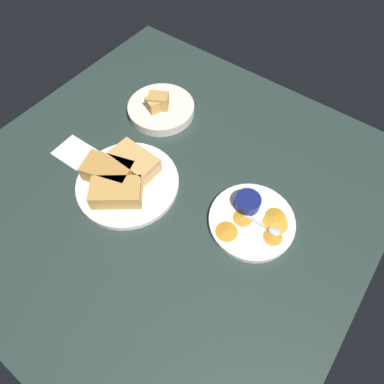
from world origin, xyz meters
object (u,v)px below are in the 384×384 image
(spoon_by_dark_ramekin, at_px, (127,185))
(spoon_by_gravy_ramekin, at_px, (269,229))
(sandwich_half_extra, at_px, (116,192))
(plate_chips_companion, at_px, (252,221))
(sandwich_half_near, at_px, (135,162))
(plate_sandwich_main, at_px, (128,183))
(ramekin_dark_sauce, at_px, (112,195))
(ramekin_light_gravy, at_px, (248,202))
(sandwich_half_far, at_px, (108,171))
(bread_basket_rear, at_px, (161,108))

(spoon_by_dark_ramekin, bearing_deg, spoon_by_gravy_ramekin, 17.26)
(sandwich_half_extra, height_order, plate_chips_companion, sandwich_half_extra)
(sandwich_half_near, relative_size, sandwich_half_extra, 0.91)
(plate_sandwich_main, xyz_separation_m, spoon_by_gravy_ramekin, (0.38, 0.11, 0.01))
(ramekin_dark_sauce, distance_m, spoon_by_gravy_ramekin, 0.41)
(plate_sandwich_main, xyz_separation_m, spoon_by_dark_ramekin, (0.01, -0.01, 0.01))
(plate_sandwich_main, relative_size, ramekin_light_gravy, 4.24)
(sandwich_half_near, bearing_deg, ramekin_light_gravy, 14.13)
(plate_sandwich_main, relative_size, sandwich_half_near, 2.08)
(sandwich_half_far, relative_size, spoon_by_gravy_ramekin, 1.49)
(sandwich_half_near, xyz_separation_m, plate_chips_companion, (0.35, 0.05, -0.03))
(plate_sandwich_main, xyz_separation_m, sandwich_half_near, (-0.01, 0.05, 0.03))
(sandwich_half_extra, height_order, ramekin_dark_sauce, sandwich_half_extra)
(plate_sandwich_main, relative_size, bread_basket_rear, 1.33)
(sandwich_half_far, height_order, sandwich_half_extra, same)
(plate_chips_companion, xyz_separation_m, bread_basket_rear, (-0.44, 0.17, 0.01))
(plate_sandwich_main, bearing_deg, sandwich_half_far, -164.57)
(ramekin_light_gravy, xyz_separation_m, spoon_by_gravy_ramekin, (0.08, -0.03, -0.01))
(sandwich_half_far, distance_m, spoon_by_gravy_ramekin, 0.45)
(sandwich_half_near, xyz_separation_m, sandwich_half_extra, (0.03, -0.10, 0.00))
(sandwich_half_extra, bearing_deg, bread_basket_rear, 110.31)
(sandwich_half_near, height_order, spoon_by_dark_ramekin, sandwich_half_near)
(sandwich_half_near, height_order, sandwich_half_extra, same)
(spoon_by_dark_ramekin, bearing_deg, ramekin_dark_sauce, -92.70)
(sandwich_half_far, bearing_deg, bread_basket_rear, 100.62)
(ramekin_light_gravy, height_order, spoon_by_gravy_ramekin, ramekin_light_gravy)
(plate_chips_companion, bearing_deg, ramekin_light_gravy, 140.19)
(sandwich_half_near, height_order, sandwich_half_far, same)
(sandwich_half_near, bearing_deg, plate_sandwich_main, -74.57)
(ramekin_dark_sauce, bearing_deg, plate_sandwich_main, 96.43)
(plate_sandwich_main, height_order, bread_basket_rear, bread_basket_rear)
(plate_chips_companion, bearing_deg, ramekin_dark_sauce, -153.07)
(sandwich_half_near, height_order, ramekin_light_gravy, sandwich_half_near)
(bread_basket_rear, bearing_deg, sandwich_half_far, -79.38)
(ramekin_light_gravy, bearing_deg, plate_chips_companion, -39.81)
(sandwich_half_extra, distance_m, ramekin_light_gravy, 0.34)
(sandwich_half_far, height_order, ramekin_light_gravy, sandwich_half_far)
(sandwich_half_near, distance_m, bread_basket_rear, 0.24)
(plate_sandwich_main, xyz_separation_m, sandwich_half_extra, (0.01, -0.05, 0.03))
(ramekin_dark_sauce, xyz_separation_m, spoon_by_gravy_ramekin, (0.38, 0.17, -0.01))
(ramekin_dark_sauce, distance_m, bread_basket_rear, 0.35)
(sandwich_half_far, xyz_separation_m, spoon_by_dark_ramekin, (0.06, 0.00, -0.02))
(plate_chips_companion, distance_m, spoon_by_gravy_ramekin, 0.05)
(ramekin_dark_sauce, distance_m, spoon_by_dark_ramekin, 0.05)
(sandwich_half_near, relative_size, ramekin_light_gravy, 2.04)
(ramekin_dark_sauce, distance_m, plate_chips_companion, 0.37)
(plate_sandwich_main, height_order, sandwich_half_extra, sandwich_half_extra)
(sandwich_half_near, height_order, bread_basket_rear, bread_basket_rear)
(spoon_by_dark_ramekin, bearing_deg, bread_basket_rear, 112.17)
(sandwich_half_near, bearing_deg, bread_basket_rear, 112.51)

